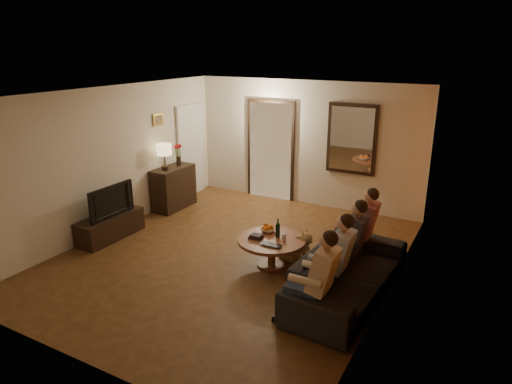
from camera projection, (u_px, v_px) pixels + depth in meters
The scene contains 33 objects.
floor at pixel (231, 255), 7.43m from camera, with size 5.00×6.00×0.01m, color #462D13.
ceiling at pixel (228, 93), 6.63m from camera, with size 5.00×6.00×0.01m, color white.
back_wall at pixel (305, 144), 9.53m from camera, with size 5.00×0.02×2.60m, color beige.
front_wall at pixel (70, 254), 4.52m from camera, with size 5.00×0.02×2.60m, color beige.
left_wall at pixel (111, 160), 8.17m from camera, with size 0.02×6.00×2.60m, color beige.
right_wall at pixel (394, 205), 5.89m from camera, with size 0.02×6.00×2.60m, color beige.
orange_accent at pixel (393, 205), 5.89m from camera, with size 0.01×6.00×2.60m, color #D06323.
kitchen_doorway at pixel (271, 151), 9.96m from camera, with size 1.00×0.06×2.10m, color #FFE0A5.
door_trim at pixel (270, 151), 9.95m from camera, with size 1.12×0.04×2.22m, color black.
fridge_glimpse at pixel (281, 159), 9.89m from camera, with size 0.45×0.03×1.70m, color silver.
mirror_frame at pixel (352, 139), 8.98m from camera, with size 1.00×0.05×1.40m, color black.
mirror_glass at pixel (351, 139), 8.96m from camera, with size 0.86×0.02×1.26m, color white.
white_door at pixel (190, 151), 10.16m from camera, with size 0.06×0.85×2.04m, color white.
framed_art at pixel (158, 120), 9.07m from camera, with size 0.03×0.28×0.24m, color #B28C33.
art_canvas at pixel (159, 120), 9.06m from camera, with size 0.01×0.22×0.18m, color brown.
dresser at pixel (173, 188), 9.48m from camera, with size 0.45×0.98×0.87m, color black.
table_lamp at pixel (165, 157), 9.07m from camera, with size 0.30×0.30×0.54m, color beige, non-canonical shape.
flower_vase at pixel (178, 155), 9.46m from camera, with size 0.14×0.14×0.44m, color red, non-canonical shape.
tv_stand at pixel (110, 227), 8.05m from camera, with size 0.45×1.26×0.42m, color black.
tv at pixel (108, 200), 7.90m from camera, with size 0.13×0.97×0.56m, color black.
sofa at pixel (348, 274), 6.13m from camera, with size 0.92×2.36×0.69m, color black.
person_a at pixel (318, 284), 5.34m from camera, with size 0.60×0.40×1.20m, color tan, non-canonical shape.
person_b at pixel (335, 264), 5.84m from camera, with size 0.60×0.40×1.20m, color tan, non-canonical shape.
person_c at pixel (349, 246), 6.34m from camera, with size 0.60×0.40×1.20m, color tan, non-canonical shape.
person_d at pixel (362, 232), 6.84m from camera, with size 0.60×0.40×1.20m, color tan, non-canonical shape.
dog at pixel (294, 244), 7.17m from camera, with size 0.56×0.24×0.56m, color tan, non-canonical shape.
coffee_table at pixel (272, 252), 7.03m from camera, with size 1.05×1.05×0.45m, color brown.
bowl at pixel (268, 230), 7.21m from camera, with size 0.26×0.26×0.06m, color white.
oranges at pixel (268, 226), 7.19m from camera, with size 0.20×0.20×0.08m, color #D65E12, non-canonical shape.
wine_bottle at pixel (278, 228), 6.97m from camera, with size 0.07×0.07×0.31m, color black, non-canonical shape.
wine_glass at pixel (284, 237), 6.90m from camera, with size 0.06×0.06×0.10m, color silver.
book_stack at pixel (256, 236), 6.96m from camera, with size 0.20×0.15×0.07m, color black, non-canonical shape.
laptop at pixel (269, 246), 6.68m from camera, with size 0.33×0.21×0.03m, color black.
Camera 1 is at (3.59, -5.72, 3.28)m, focal length 32.00 mm.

